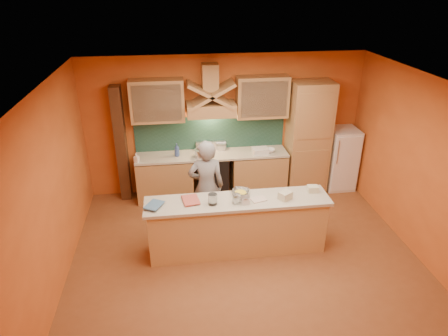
{
  "coord_description": "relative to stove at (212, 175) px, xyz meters",
  "views": [
    {
      "loc": [
        -1.03,
        -5.01,
        4.08
      ],
      "look_at": [
        -0.24,
        0.9,
        1.22
      ],
      "focal_mm": 32.0,
      "sensor_mm": 36.0,
      "label": 1
    }
  ],
  "objects": [
    {
      "name": "trim_column_left",
      "position": [
        -1.75,
        0.15,
        0.7
      ],
      "size": [
        0.2,
        0.3,
        2.3
      ],
      "primitive_type": "cube",
      "color": "#472816",
      "rests_on": "floor"
    },
    {
      "name": "stove",
      "position": [
        0.0,
        0.0,
        0.0
      ],
      "size": [
        0.6,
        0.58,
        0.9
      ],
      "primitive_type": "cube",
      "color": "black",
      "rests_on": "floor"
    },
    {
      "name": "wall_front",
      "position": [
        0.3,
        -4.7,
        0.95
      ],
      "size": [
        5.5,
        0.02,
        2.8
      ],
      "primitive_type": "cube",
      "color": "#CC6127",
      "rests_on": "floor"
    },
    {
      "name": "mixing_bowl",
      "position": [
        0.27,
        -1.72,
        0.53
      ],
      "size": [
        0.35,
        0.35,
        0.07
      ],
      "primitive_type": "imported",
      "rotation": [
        0.0,
        0.0,
        -0.41
      ],
      "color": "white",
      "rests_on": "island_top"
    },
    {
      "name": "bowl_back",
      "position": [
        1.15,
        -0.07,
        0.5
      ],
      "size": [
        0.25,
        0.25,
        0.07
      ],
      "primitive_type": "imported",
      "rotation": [
        0.0,
        0.0,
        -0.19
      ],
      "color": "white",
      "rests_on": "counter_top"
    },
    {
      "name": "jar_large",
      "position": [
        -0.2,
        -1.98,
        0.58
      ],
      "size": [
        0.19,
        0.19,
        0.17
      ],
      "primitive_type": "cylinder",
      "rotation": [
        0.0,
        0.0,
        0.42
      ],
      "color": "silver",
      "rests_on": "island_top"
    },
    {
      "name": "cloth",
      "position": [
        0.52,
        -1.94,
        0.5
      ],
      "size": [
        0.27,
        0.23,
        0.02
      ],
      "primitive_type": "cube",
      "rotation": [
        0.0,
        0.0,
        0.29
      ],
      "color": "beige",
      "rests_on": "island_top"
    },
    {
      "name": "book_upper",
      "position": [
        -1.18,
        -1.89,
        0.53
      ],
      "size": [
        0.34,
        0.37,
        0.02
      ],
      "primitive_type": "imported",
      "rotation": [
        0.0,
        0.0,
        -0.5
      ],
      "color": "#426893",
      "rests_on": "island_top"
    },
    {
      "name": "wall_right",
      "position": [
        3.05,
        -2.2,
        0.95
      ],
      "size": [
        0.02,
        5.0,
        2.8
      ],
      "primitive_type": "cube",
      "color": "#CC6127",
      "rests_on": "floor"
    },
    {
      "name": "ceiling",
      "position": [
        0.3,
        -2.2,
        2.35
      ],
      "size": [
        5.5,
        5.0,
        0.01
      ],
      "primitive_type": "cube",
      "color": "white",
      "rests_on": "wall_back"
    },
    {
      "name": "person",
      "position": [
        -0.23,
        -1.23,
        0.4
      ],
      "size": [
        0.62,
        0.41,
        1.69
      ],
      "primitive_type": "imported",
      "rotation": [
        0.0,
        0.0,
        3.15
      ],
      "color": "gray",
      "rests_on": "floor"
    },
    {
      "name": "pot_large",
      "position": [
        -0.23,
        -0.14,
        0.54
      ],
      "size": [
        0.28,
        0.28,
        0.17
      ],
      "primitive_type": "cylinder",
      "rotation": [
        0.0,
        0.0,
        -0.29
      ],
      "color": "silver",
      "rests_on": "stove"
    },
    {
      "name": "range_hood",
      "position": [
        0.0,
        0.05,
        1.37
      ],
      "size": [
        0.92,
        0.5,
        0.24
      ],
      "primitive_type": "cube",
      "color": "tan",
      "rests_on": "wall_back"
    },
    {
      "name": "hood_chimney",
      "position": [
        0.0,
        0.15,
        1.95
      ],
      "size": [
        0.3,
        0.3,
        0.5
      ],
      "primitive_type": "cube",
      "color": "tan",
      "rests_on": "wall_back"
    },
    {
      "name": "dish_rack",
      "position": [
        0.95,
        -0.11,
        0.52
      ],
      "size": [
        0.32,
        0.26,
        0.11
      ],
      "primitive_type": "cube",
      "rotation": [
        0.0,
        0.0,
        0.07
      ],
      "color": "white",
      "rests_on": "counter_top"
    },
    {
      "name": "island_body",
      "position": [
        0.2,
        -1.9,
        -0.01
      ],
      "size": [
        2.8,
        0.55,
        0.88
      ],
      "primitive_type": "cube",
      "color": "tan",
      "rests_on": "floor"
    },
    {
      "name": "pantry_column",
      "position": [
        1.95,
        0.0,
        0.7
      ],
      "size": [
        0.8,
        0.6,
        2.3
      ],
      "primitive_type": "cube",
      "color": "tan",
      "rests_on": "floor"
    },
    {
      "name": "grocery_bag_b",
      "position": [
        1.44,
        -1.8,
        0.55
      ],
      "size": [
        0.18,
        0.14,
        0.1
      ],
      "primitive_type": "cube",
      "rotation": [
        0.0,
        0.0,
        -0.08
      ],
      "color": "beige",
      "rests_on": "island_top"
    },
    {
      "name": "backsplash",
      "position": [
        -0.0,
        0.28,
        0.8
      ],
      "size": [
        3.0,
        0.03,
        0.7
      ],
      "primitive_type": "cube",
      "color": "#1C3D35",
      "rests_on": "wall_back"
    },
    {
      "name": "island_top",
      "position": [
        0.2,
        -1.9,
        0.47
      ],
      "size": [
        2.9,
        0.62,
        0.05
      ],
      "primitive_type": "cube",
      "color": "#BAB19E",
      "rests_on": "island_body"
    },
    {
      "name": "upper_cabinet_left",
      "position": [
        -1.0,
        0.12,
        1.55
      ],
      "size": [
        1.0,
        0.35,
        0.8
      ],
      "primitive_type": "cube",
      "color": "tan",
      "rests_on": "wall_back"
    },
    {
      "name": "floor",
      "position": [
        0.3,
        -2.2,
        -0.45
      ],
      "size": [
        5.5,
        5.0,
        0.01
      ],
      "primitive_type": "cube",
      "color": "brown",
      "rests_on": "ground"
    },
    {
      "name": "wall_left",
      "position": [
        -2.45,
        -2.2,
        0.95
      ],
      "size": [
        0.02,
        5.0,
        2.8
      ],
      "primitive_type": "cube",
      "color": "#CC6127",
      "rests_on": "floor"
    },
    {
      "name": "book_lower",
      "position": [
        -0.65,
        -1.86,
        0.51
      ],
      "size": [
        0.29,
        0.37,
        0.03
      ],
      "primitive_type": "imported",
      "rotation": [
        0.0,
        0.0,
        0.14
      ],
      "color": "#B44C40",
      "rests_on": "island_top"
    },
    {
      "name": "base_cabinet_right",
      "position": [
        0.95,
        0.0,
        -0.02
      ],
      "size": [
        1.1,
        0.6,
        0.86
      ],
      "primitive_type": "cube",
      "color": "tan",
      "rests_on": "floor"
    },
    {
      "name": "upper_cabinet_right",
      "position": [
        1.0,
        0.12,
        1.55
      ],
      "size": [
        1.0,
        0.35,
        0.8
      ],
      "primitive_type": "cube",
      "color": "tan",
      "rests_on": "wall_back"
    },
    {
      "name": "pot_small",
      "position": [
        0.21,
        0.18,
        0.52
      ],
      "size": [
        0.26,
        0.26,
        0.14
      ],
      "primitive_type": "cylinder",
      "rotation": [
        0.0,
        0.0,
        0.41
      ],
      "color": "silver",
      "rests_on": "stove"
    },
    {
      "name": "soap_bottle_b",
      "position": [
        -0.69,
        -0.02,
        0.6
      ],
      "size": [
        0.13,
        0.13,
        0.26
      ],
      "primitive_type": "imported",
      "rotation": [
        0.0,
        0.0,
        0.27
      ],
      "color": "#344C90",
      "rests_on": "counter_top"
    },
    {
      "name": "counter_top",
      "position": [
        -0.0,
        0.0,
        0.45
      ],
      "size": [
        3.0,
        0.62,
        0.04
      ],
      "primitive_type": "cube",
      "color": "#BAB19E",
      "rests_on": "base_cabinet_left"
    },
    {
      "name": "wall_back",
      "position": [
        0.3,
        0.3,
        0.95
      ],
      "size": [
        5.5,
        0.02,
        2.8
      ],
      "primitive_type": "cube",
      "color": "#CC6127",
      "rests_on": "floor"
    },
    {
      "name": "jar_small",
      "position": [
        0.16,
        -2.0,
        0.57
      ],
      "size": [
        0.16,
        0.16,
        0.16
      ],
      "primitive_type": "cylinder",
      "rotation": [
        0.0,
        0.0,
        -0.34
      ],
      "color": "silver",
      "rests_on": "island_top"
    },
    {
      "name": "fridge",
      "position": [
        2.7,
        0.0,
        0.2
      ],
      "size": [
        0.58,
        0.6,
        1.3
      ],
      "primitive_type": "cube",
      "color": "white",
      "rests_on": "floor"
    },
    {
      "name": "base_cabinet_left",
      "position": [
        -0.95,
        0.0,
        -0.02
      ],
      "size": [
        1.1,
        0.6,
        0.86
      ],
      "primitive_type": "cube",
      "color": "tan",
      "rests_on": "floor"
    },
    {
      "name": "grocery_bag_a",
      "position": [
        0.94,
        -1.97,
        0.56
      ],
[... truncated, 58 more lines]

